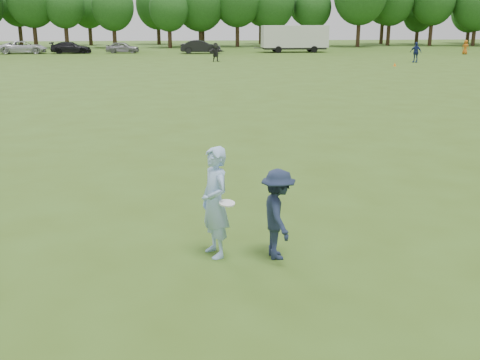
{
  "coord_description": "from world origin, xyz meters",
  "views": [
    {
      "loc": [
        -0.51,
        -9.66,
        4.01
      ],
      "look_at": [
        0.57,
        0.37,
        1.1
      ],
      "focal_mm": 42.0,
      "sensor_mm": 36.0,
      "label": 1
    }
  ],
  "objects_px": {
    "thrower": "(215,202)",
    "car_d": "(71,48)",
    "field_cone": "(395,65)",
    "defender": "(278,214)",
    "car_e": "(123,47)",
    "car_f": "(201,47)",
    "cargo_trailer": "(295,37)",
    "player_far_b": "(416,52)",
    "player_far_c": "(465,47)",
    "player_far_d": "(216,52)",
    "car_c": "(23,47)"
  },
  "relations": [
    {
      "from": "thrower",
      "to": "car_d",
      "type": "relative_size",
      "value": 0.41
    },
    {
      "from": "field_cone",
      "to": "thrower",
      "type": "bearing_deg",
      "value": -115.11
    },
    {
      "from": "defender",
      "to": "car_e",
      "type": "height_order",
      "value": "defender"
    },
    {
      "from": "field_cone",
      "to": "car_e",
      "type": "bearing_deg",
      "value": 138.77
    },
    {
      "from": "thrower",
      "to": "car_d",
      "type": "height_order",
      "value": "thrower"
    },
    {
      "from": "car_f",
      "to": "cargo_trailer",
      "type": "relative_size",
      "value": 0.52
    },
    {
      "from": "player_far_b",
      "to": "car_d",
      "type": "distance_m",
      "value": 39.31
    },
    {
      "from": "player_far_c",
      "to": "car_e",
      "type": "distance_m",
      "value": 40.32
    },
    {
      "from": "defender",
      "to": "player_far_d",
      "type": "xyz_separation_m",
      "value": [
        1.99,
        46.29,
        0.1
      ]
    },
    {
      "from": "car_e",
      "to": "cargo_trailer",
      "type": "distance_m",
      "value": 20.88
    },
    {
      "from": "player_far_b",
      "to": "car_e",
      "type": "bearing_deg",
      "value": -166.91
    },
    {
      "from": "player_far_b",
      "to": "car_d",
      "type": "bearing_deg",
      "value": -162.08
    },
    {
      "from": "thrower",
      "to": "car_c",
      "type": "distance_m",
      "value": 63.88
    },
    {
      "from": "cargo_trailer",
      "to": "car_c",
      "type": "bearing_deg",
      "value": 179.04
    },
    {
      "from": "car_e",
      "to": "car_f",
      "type": "distance_m",
      "value": 9.49
    },
    {
      "from": "player_far_b",
      "to": "car_c",
      "type": "xyz_separation_m",
      "value": [
        -40.46,
        18.12,
        -0.2
      ]
    },
    {
      "from": "thrower",
      "to": "car_e",
      "type": "height_order",
      "value": "thrower"
    },
    {
      "from": "car_d",
      "to": "car_f",
      "type": "xyz_separation_m",
      "value": [
        15.33,
        -1.79,
        0.09
      ]
    },
    {
      "from": "player_far_c",
      "to": "car_d",
      "type": "distance_m",
      "value": 46.27
    },
    {
      "from": "player_far_b",
      "to": "car_f",
      "type": "bearing_deg",
      "value": -174.37
    },
    {
      "from": "player_far_b",
      "to": "player_far_c",
      "type": "height_order",
      "value": "player_far_b"
    },
    {
      "from": "defender",
      "to": "car_d",
      "type": "xyz_separation_m",
      "value": [
        -14.26,
        61.15,
        -0.11
      ]
    },
    {
      "from": "car_d",
      "to": "car_f",
      "type": "relative_size",
      "value": 1.0
    },
    {
      "from": "field_cone",
      "to": "car_f",
      "type": "bearing_deg",
      "value": 128.35
    },
    {
      "from": "player_far_c",
      "to": "cargo_trailer",
      "type": "xyz_separation_m",
      "value": [
        -18.91,
        6.16,
        0.96
      ]
    },
    {
      "from": "player_far_b",
      "to": "car_d",
      "type": "relative_size",
      "value": 0.4
    },
    {
      "from": "car_f",
      "to": "player_far_b",
      "type": "bearing_deg",
      "value": -124.38
    },
    {
      "from": "car_c",
      "to": "thrower",
      "type": "bearing_deg",
      "value": -168.29
    },
    {
      "from": "defender",
      "to": "car_d",
      "type": "distance_m",
      "value": 62.79
    },
    {
      "from": "car_f",
      "to": "field_cone",
      "type": "distance_m",
      "value": 25.9
    },
    {
      "from": "defender",
      "to": "player_far_d",
      "type": "distance_m",
      "value": 46.34
    },
    {
      "from": "car_d",
      "to": "field_cone",
      "type": "xyz_separation_m",
      "value": [
        31.4,
        -22.1,
        -0.53
      ]
    },
    {
      "from": "car_c",
      "to": "car_d",
      "type": "height_order",
      "value": "car_c"
    },
    {
      "from": "player_far_c",
      "to": "car_f",
      "type": "height_order",
      "value": "player_far_c"
    },
    {
      "from": "thrower",
      "to": "car_d",
      "type": "distance_m",
      "value": 62.35
    },
    {
      "from": "thrower",
      "to": "car_f",
      "type": "relative_size",
      "value": 0.41
    },
    {
      "from": "player_far_c",
      "to": "car_e",
      "type": "relative_size",
      "value": 0.41
    },
    {
      "from": "player_far_b",
      "to": "car_c",
      "type": "relative_size",
      "value": 0.35
    },
    {
      "from": "player_far_b",
      "to": "car_e",
      "type": "xyz_separation_m",
      "value": [
        -28.92,
        18.1,
        -0.27
      ]
    },
    {
      "from": "player_far_d",
      "to": "car_d",
      "type": "distance_m",
      "value": 22.02
    },
    {
      "from": "thrower",
      "to": "player_far_b",
      "type": "height_order",
      "value": "thrower"
    },
    {
      "from": "player_far_c",
      "to": "field_cone",
      "type": "distance_m",
      "value": 21.19
    },
    {
      "from": "player_far_d",
      "to": "car_e",
      "type": "bearing_deg",
      "value": 109.07
    },
    {
      "from": "player_far_c",
      "to": "player_far_d",
      "type": "bearing_deg",
      "value": 65.02
    },
    {
      "from": "defender",
      "to": "player_far_b",
      "type": "relative_size",
      "value": 0.84
    },
    {
      "from": "player_far_b",
      "to": "player_far_c",
      "type": "relative_size",
      "value": 1.16
    },
    {
      "from": "car_c",
      "to": "car_e",
      "type": "distance_m",
      "value": 11.53
    },
    {
      "from": "car_d",
      "to": "field_cone",
      "type": "bearing_deg",
      "value": -127.71
    },
    {
      "from": "field_cone",
      "to": "cargo_trailer",
      "type": "relative_size",
      "value": 0.03
    },
    {
      "from": "car_f",
      "to": "cargo_trailer",
      "type": "bearing_deg",
      "value": -77.99
    }
  ]
}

